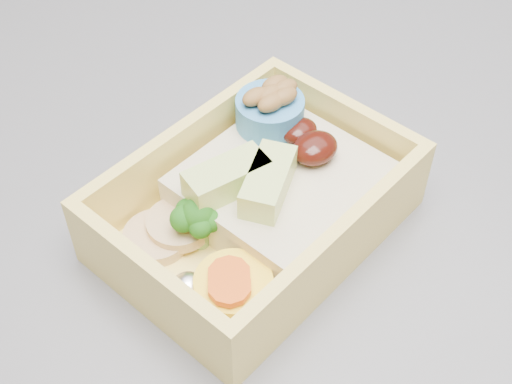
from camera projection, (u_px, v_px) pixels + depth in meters
bento_box at (260, 199)px, 0.46m from camera, size 0.21×0.17×0.07m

